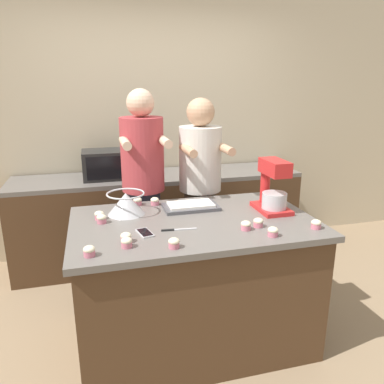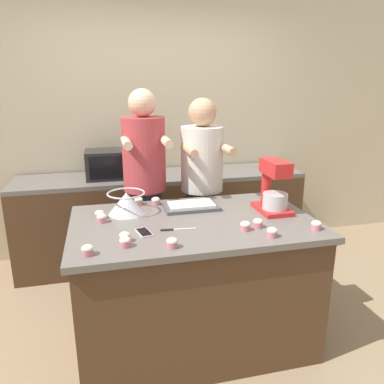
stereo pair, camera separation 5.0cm
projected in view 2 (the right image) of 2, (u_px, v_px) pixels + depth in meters
The scene contains 25 objects.
ground_plane at pixel (194, 337), 2.71m from camera, with size 16.00×16.00×0.00m, color #937A5B.
back_wall at pixel (155, 124), 3.88m from camera, with size 10.00×0.06×2.70m.
island_counter at pixel (194, 281), 2.58m from camera, with size 1.59×0.98×0.90m.
back_counter at pixel (163, 217), 3.81m from camera, with size 2.80×0.60×0.90m.
person_left at pixel (145, 193), 3.03m from camera, with size 0.35×0.51×1.73m.
person_right at pixel (202, 194), 3.15m from camera, with size 0.36×0.51×1.66m.
stand_mixer at pixel (273, 189), 2.58m from camera, with size 0.20×0.30×0.37m.
mixing_bowl at pixel (126, 202), 2.56m from camera, with size 0.26×0.26×0.15m.
baking_tray at pixel (191, 206), 2.68m from camera, with size 0.39×0.23×0.04m.
microwave_oven at pixel (113, 164), 3.54m from camera, with size 0.51×0.33×0.26m.
cell_phone at pixel (144, 232), 2.24m from camera, with size 0.10×0.16×0.01m.
knife at pixel (176, 230), 2.29m from camera, with size 0.22×0.04×0.01m.
cupcake_0 at pixel (281, 200), 2.79m from camera, with size 0.06×0.06×0.06m.
cupcake_1 at pixel (139, 201), 2.76m from camera, with size 0.06×0.06×0.06m.
cupcake_2 at pixel (125, 237), 2.12m from camera, with size 0.06×0.06×0.06m.
cupcake_3 at pixel (156, 201), 2.76m from camera, with size 0.06×0.06×0.06m.
cupcake_4 at pixel (316, 225), 2.29m from camera, with size 0.06×0.06×0.06m.
cupcake_5 at pixel (258, 223), 2.33m from camera, with size 0.06×0.06×0.06m.
cupcake_6 at pixel (88, 250), 1.95m from camera, with size 0.06×0.06×0.06m.
cupcake_7 at pixel (272, 232), 2.19m from camera, with size 0.06×0.06×0.06m.
cupcake_8 at pixel (125, 242), 2.05m from camera, with size 0.06×0.06×0.06m.
cupcake_9 at pixel (100, 215), 2.48m from camera, with size 0.06×0.06×0.06m.
cupcake_10 at pixel (102, 218), 2.41m from camera, with size 0.06×0.06×0.06m.
cupcake_11 at pixel (245, 226), 2.28m from camera, with size 0.06×0.06×0.06m.
cupcake_12 at pixel (172, 243), 2.04m from camera, with size 0.06×0.06×0.06m.
Camera 2 is at (-0.56, -2.23, 1.78)m, focal length 35.00 mm.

